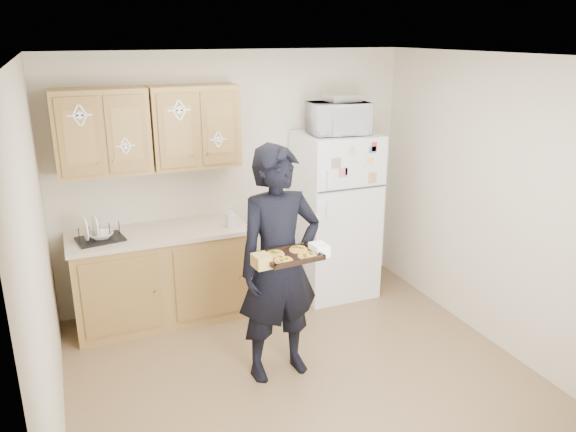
{
  "coord_description": "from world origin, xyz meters",
  "views": [
    {
      "loc": [
        -1.59,
        -3.5,
        2.66
      ],
      "look_at": [
        0.03,
        0.45,
        1.25
      ],
      "focal_mm": 35.0,
      "sensor_mm": 36.0,
      "label": 1
    }
  ],
  "objects_px": {
    "baking_tray": "(291,257)",
    "microwave": "(338,118)",
    "person": "(279,265)",
    "dish_rack": "(100,232)",
    "refrigerator": "(335,215)"
  },
  "relations": [
    {
      "from": "baking_tray",
      "to": "microwave",
      "type": "distance_m",
      "value": 1.96
    },
    {
      "from": "baking_tray",
      "to": "person",
      "type": "bearing_deg",
      "value": 80.18
    },
    {
      "from": "microwave",
      "to": "dish_rack",
      "type": "relative_size",
      "value": 1.45
    },
    {
      "from": "person",
      "to": "dish_rack",
      "type": "height_order",
      "value": "person"
    },
    {
      "from": "person",
      "to": "refrigerator",
      "type": "bearing_deg",
      "value": 42.94
    },
    {
      "from": "baking_tray",
      "to": "dish_rack",
      "type": "height_order",
      "value": "baking_tray"
    },
    {
      "from": "microwave",
      "to": "dish_rack",
      "type": "bearing_deg",
      "value": -176.75
    },
    {
      "from": "refrigerator",
      "to": "microwave",
      "type": "relative_size",
      "value": 3.02
    },
    {
      "from": "baking_tray",
      "to": "microwave",
      "type": "xyz_separation_m",
      "value": [
        1.1,
        1.45,
        0.73
      ]
    },
    {
      "from": "person",
      "to": "baking_tray",
      "type": "bearing_deg",
      "value": -99.82
    },
    {
      "from": "refrigerator",
      "to": "person",
      "type": "bearing_deg",
      "value": -132.15
    },
    {
      "from": "person",
      "to": "microwave",
      "type": "xyz_separation_m",
      "value": [
        1.08,
        1.15,
        0.91
      ]
    },
    {
      "from": "baking_tray",
      "to": "dish_rack",
      "type": "distance_m",
      "value": 1.94
    },
    {
      "from": "person",
      "to": "dish_rack",
      "type": "relative_size",
      "value": 4.85
    },
    {
      "from": "refrigerator",
      "to": "person",
      "type": "distance_m",
      "value": 1.63
    }
  ]
}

